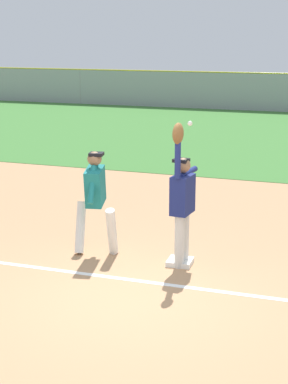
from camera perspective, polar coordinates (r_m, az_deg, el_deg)
name	(u,v)px	position (r m, az deg, el deg)	size (l,w,h in m)	color
ground_plane	(133,295)	(8.66, -0.99, -9.54)	(69.38, 69.38, 0.00)	tan
outfield_grass	(274,136)	(22.33, 11.96, 5.12)	(43.29, 14.23, 0.01)	#3D7533
first_base	(180,262)	(9.75, 3.36, -6.49)	(0.38, 0.38, 0.08)	white
fielder	(182,197)	(9.36, 3.55, -0.44)	(0.30, 0.90, 2.28)	silver
runner	(95,196)	(9.92, -4.54, -0.34)	(0.81, 0.84, 1.72)	white
baseball	(190,123)	(9.43, 4.29, 6.37)	(0.07, 0.07, 0.07)	white
parked_car_green	(123,87)	(34.44, -1.96, 9.76)	(4.56, 2.44, 1.25)	#1E6B33
parked_car_tan	(215,89)	(33.18, 6.65, 9.49)	(4.52, 2.35, 1.25)	tan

